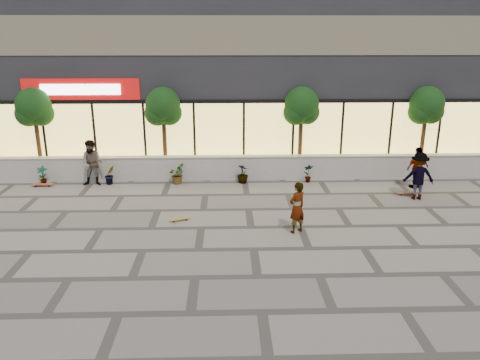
{
  "coord_description": "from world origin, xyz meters",
  "views": [
    {
      "loc": [
        -0.78,
        -12.52,
        6.07
      ],
      "look_at": [
        -0.33,
        2.7,
        1.3
      ],
      "focal_mm": 35.0,
      "sensor_mm": 36.0,
      "label": 1
    }
  ],
  "objects_px": {
    "skater_left": "(93,163)",
    "skateboard_center": "(180,219)",
    "skater_center": "(297,208)",
    "skater_right_near": "(418,168)",
    "tree_mideast": "(302,108)",
    "skateboard_right_near": "(407,193)",
    "skater_right_far": "(419,176)",
    "tree_east": "(426,108)",
    "skateboard_left": "(42,184)",
    "tree_midwest": "(163,109)",
    "tree_west": "(34,109)"
  },
  "relations": [
    {
      "from": "tree_mideast",
      "to": "skateboard_right_near",
      "type": "bearing_deg",
      "value": -38.21
    },
    {
      "from": "skateboard_right_near",
      "to": "skateboard_center",
      "type": "bearing_deg",
      "value": -170.05
    },
    {
      "from": "skateboard_left",
      "to": "skateboard_right_near",
      "type": "xyz_separation_m",
      "value": [
        14.76,
        -1.5,
        -0.0
      ]
    },
    {
      "from": "tree_mideast",
      "to": "skateboard_right_near",
      "type": "height_order",
      "value": "tree_mideast"
    },
    {
      "from": "skater_center",
      "to": "skater_right_near",
      "type": "bearing_deg",
      "value": -177.21
    },
    {
      "from": "skater_right_far",
      "to": "skateboard_center",
      "type": "relative_size",
      "value": 2.6
    },
    {
      "from": "skateboard_left",
      "to": "skater_center",
      "type": "bearing_deg",
      "value": -27.12
    },
    {
      "from": "skateboard_right_near",
      "to": "skater_center",
      "type": "bearing_deg",
      "value": -150.24
    },
    {
      "from": "tree_east",
      "to": "skateboard_left",
      "type": "xyz_separation_m",
      "value": [
        -16.45,
        -1.5,
        -2.9
      ]
    },
    {
      "from": "tree_west",
      "to": "skater_right_near",
      "type": "distance_m",
      "value": 16.28
    },
    {
      "from": "tree_midwest",
      "to": "skateboard_right_near",
      "type": "height_order",
      "value": "tree_midwest"
    },
    {
      "from": "skater_center",
      "to": "skateboard_left",
      "type": "distance_m",
      "value": 11.09
    },
    {
      "from": "tree_west",
      "to": "skater_left",
      "type": "xyz_separation_m",
      "value": [
        2.67,
        -1.4,
        -2.02
      ]
    },
    {
      "from": "skater_center",
      "to": "skater_left",
      "type": "xyz_separation_m",
      "value": [
        -7.76,
        5.08,
        0.13
      ]
    },
    {
      "from": "skateboard_right_near",
      "to": "skater_right_far",
      "type": "bearing_deg",
      "value": -72.54
    },
    {
      "from": "skater_right_near",
      "to": "skateboard_right_near",
      "type": "bearing_deg",
      "value": 32.98
    },
    {
      "from": "tree_east",
      "to": "skater_right_far",
      "type": "bearing_deg",
      "value": -113.32
    },
    {
      "from": "skater_right_far",
      "to": "skateboard_right_near",
      "type": "relative_size",
      "value": 2.16
    },
    {
      "from": "tree_mideast",
      "to": "tree_east",
      "type": "bearing_deg",
      "value": 0.0
    },
    {
      "from": "tree_mideast",
      "to": "tree_east",
      "type": "xyz_separation_m",
      "value": [
        5.5,
        0.0,
        0.0
      ]
    },
    {
      "from": "skateboard_right_near",
      "to": "tree_midwest",
      "type": "bearing_deg",
      "value": 157.27
    },
    {
      "from": "skater_right_far",
      "to": "skateboard_left",
      "type": "distance_m",
      "value": 15.11
    },
    {
      "from": "tree_east",
      "to": "tree_midwest",
      "type": "bearing_deg",
      "value": 180.0
    },
    {
      "from": "tree_west",
      "to": "skater_center",
      "type": "relative_size",
      "value": 2.34
    },
    {
      "from": "tree_east",
      "to": "skateboard_center",
      "type": "bearing_deg",
      "value": -152.35
    },
    {
      "from": "tree_west",
      "to": "tree_midwest",
      "type": "height_order",
      "value": "same"
    },
    {
      "from": "skater_right_near",
      "to": "skater_right_far",
      "type": "height_order",
      "value": "skater_right_far"
    },
    {
      "from": "tree_east",
      "to": "skateboard_right_near",
      "type": "relative_size",
      "value": 4.62
    },
    {
      "from": "tree_west",
      "to": "skater_right_near",
      "type": "height_order",
      "value": "tree_west"
    },
    {
      "from": "skater_left",
      "to": "tree_west",
      "type": "bearing_deg",
      "value": 151.53
    },
    {
      "from": "tree_mideast",
      "to": "skater_right_far",
      "type": "height_order",
      "value": "tree_mideast"
    },
    {
      "from": "tree_midwest",
      "to": "skater_left",
      "type": "xyz_separation_m",
      "value": [
        -2.83,
        -1.4,
        -2.02
      ]
    },
    {
      "from": "skater_center",
      "to": "skater_left",
      "type": "bearing_deg",
      "value": -68.34
    },
    {
      "from": "skater_center",
      "to": "skater_right_near",
      "type": "relative_size",
      "value": 0.97
    },
    {
      "from": "skater_left",
      "to": "skateboard_right_near",
      "type": "bearing_deg",
      "value": -8.03
    },
    {
      "from": "skater_left",
      "to": "skater_right_near",
      "type": "xyz_separation_m",
      "value": [
        13.33,
        -0.74,
        -0.1
      ]
    },
    {
      "from": "skater_right_far",
      "to": "skateboard_center",
      "type": "distance_m",
      "value": 9.16
    },
    {
      "from": "skater_left",
      "to": "skater_right_far",
      "type": "height_order",
      "value": "skater_left"
    },
    {
      "from": "skater_left",
      "to": "skateboard_center",
      "type": "relative_size",
      "value": 2.74
    },
    {
      "from": "skateboard_center",
      "to": "skateboard_left",
      "type": "distance_m",
      "value": 7.23
    },
    {
      "from": "skater_right_near",
      "to": "skateboard_center",
      "type": "height_order",
      "value": "skater_right_near"
    },
    {
      "from": "skater_right_far",
      "to": "skateboard_right_near",
      "type": "height_order",
      "value": "skater_right_far"
    },
    {
      "from": "skater_center",
      "to": "skateboard_right_near",
      "type": "distance_m",
      "value": 6.04
    },
    {
      "from": "tree_midwest",
      "to": "skateboard_left",
      "type": "bearing_deg",
      "value": -163.15
    },
    {
      "from": "skater_center",
      "to": "skateboard_right_near",
      "type": "relative_size",
      "value": 1.97
    },
    {
      "from": "tree_midwest",
      "to": "tree_mideast",
      "type": "xyz_separation_m",
      "value": [
        6.0,
        0.0,
        0.0
      ]
    },
    {
      "from": "skater_center",
      "to": "skateboard_left",
      "type": "bearing_deg",
      "value": -61.88
    },
    {
      "from": "skater_right_near",
      "to": "skateboard_left",
      "type": "bearing_deg",
      "value": -20.68
    },
    {
      "from": "tree_mideast",
      "to": "skater_right_far",
      "type": "xyz_separation_m",
      "value": [
        4.01,
        -3.46,
        -2.07
      ]
    },
    {
      "from": "tree_west",
      "to": "skateboard_center",
      "type": "height_order",
      "value": "tree_west"
    }
  ]
}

